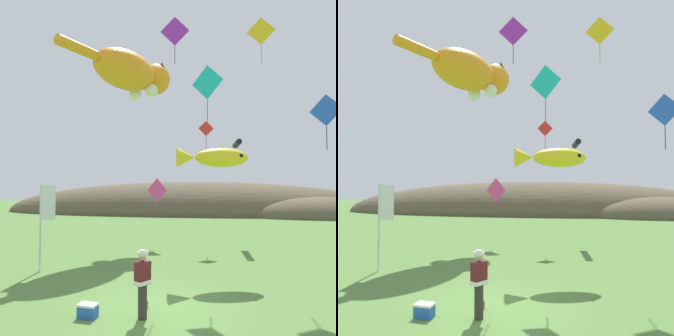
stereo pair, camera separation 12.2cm
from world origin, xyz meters
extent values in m
plane|color=#517A38|center=(0.00, 0.00, 0.00)|extent=(120.00, 120.00, 0.00)
ellipsoid|color=brown|center=(0.00, 32.25, 0.00)|extent=(49.40, 13.15, 7.80)
ellipsoid|color=brown|center=(14.12, 28.12, 0.00)|extent=(18.18, 7.67, 4.38)
cylinder|color=#332D28|center=(-0.11, -0.70, 0.44)|extent=(0.24, 0.24, 0.88)
cube|color=#59191E|center=(-0.11, -0.70, 1.18)|extent=(0.43, 0.47, 0.60)
cube|color=white|center=(-0.11, -0.70, 0.94)|extent=(0.45, 0.49, 0.10)
sphere|color=tan|center=(-0.11, -0.70, 1.59)|extent=(0.20, 0.20, 0.20)
cylinder|color=beige|center=(-0.11, -0.70, 1.68)|extent=(0.30, 0.30, 0.09)
cylinder|color=beige|center=(-0.11, -0.70, 1.74)|extent=(0.20, 0.20, 0.07)
cylinder|color=olive|center=(-0.17, -0.07, 0.12)|extent=(0.14, 0.19, 0.19)
cylinder|color=brown|center=(-0.24, -0.07, 0.12)|extent=(0.02, 0.25, 0.25)
cylinder|color=brown|center=(-0.10, -0.07, 0.12)|extent=(0.02, 0.25, 0.25)
cube|color=blue|center=(-1.56, -0.78, 0.15)|extent=(0.52, 0.39, 0.30)
cube|color=white|center=(-1.56, -0.78, 0.33)|extent=(0.53, 0.40, 0.06)
cylinder|color=silver|center=(-5.13, 3.36, 1.76)|extent=(0.08, 0.08, 3.53)
cube|color=white|center=(-4.81, 3.36, 2.78)|extent=(0.60, 0.03, 1.40)
ellipsoid|color=orange|center=(-3.37, 10.15, 10.56)|extent=(4.54, 5.50, 2.32)
ellipsoid|color=white|center=(-3.27, 10.35, 10.15)|extent=(2.73, 3.45, 1.28)
sphere|color=orange|center=(-1.96, 12.80, 10.80)|extent=(2.09, 2.09, 2.09)
cone|color=#55330A|center=(-2.46, 13.07, 11.56)|extent=(1.00, 1.00, 0.70)
cone|color=#55330A|center=(-1.45, 12.53, 11.56)|extent=(1.00, 1.00, 0.70)
sphere|color=white|center=(-3.19, 11.98, 9.58)|extent=(0.84, 0.84, 0.84)
sphere|color=white|center=(-1.95, 11.32, 9.58)|extent=(0.84, 0.84, 0.84)
cylinder|color=orange|center=(-5.12, 6.87, 10.68)|extent=(1.69, 2.51, 0.56)
ellipsoid|color=yellow|center=(2.20, 4.60, 4.63)|extent=(2.41, 1.34, 0.80)
cone|color=yellow|center=(0.72, 4.27, 4.63)|extent=(0.90, 0.95, 0.80)
cone|color=yellow|center=(2.26, 4.62, 4.97)|extent=(0.45, 0.45, 0.38)
sphere|color=black|center=(2.98, 4.49, 4.70)|extent=(0.19, 0.19, 0.19)
cylinder|color=black|center=(3.51, 11.85, 6.12)|extent=(0.41, 2.12, 0.36)
torus|color=white|center=(3.48, 12.90, 6.12)|extent=(0.44, 0.07, 0.44)
cube|color=red|center=(1.54, 10.90, 6.97)|extent=(0.94, 0.22, 0.96)
cylinder|color=black|center=(1.54, 10.91, 6.97)|extent=(0.63, 0.15, 0.02)
cube|color=maroon|center=(1.54, 10.90, 6.04)|extent=(0.03, 0.01, 0.90)
cube|color=blue|center=(6.11, 3.69, 6.34)|extent=(1.04, 0.69, 1.23)
cylinder|color=black|center=(6.11, 3.70, 6.34)|extent=(0.70, 0.47, 0.02)
cube|color=#1A3E97|center=(6.11, 3.69, 5.27)|extent=(0.03, 0.02, 0.90)
cube|color=#E53F8C|center=(-1.32, 9.62, 3.18)|extent=(1.25, 0.69, 1.42)
cylinder|color=black|center=(-1.32, 9.64, 3.18)|extent=(0.84, 0.47, 0.02)
cube|color=#A02C62|center=(-1.32, 9.62, 2.03)|extent=(0.03, 0.02, 0.90)
cube|color=purple|center=(0.14, 5.55, 10.64)|extent=(1.37, 0.02, 1.37)
cylinder|color=black|center=(0.14, 5.56, 10.64)|extent=(0.92, 0.02, 0.02)
cube|color=#6B1A7C|center=(0.14, 5.55, 9.51)|extent=(0.03, 0.01, 0.90)
cube|color=yellow|center=(4.23, 6.65, 10.94)|extent=(1.34, 0.25, 1.36)
cylinder|color=black|center=(4.23, 6.67, 10.94)|extent=(0.90, 0.17, 0.02)
cube|color=#A98511|center=(4.23, 6.65, 9.81)|extent=(0.03, 0.01, 0.90)
cube|color=#19BFBF|center=(1.62, 4.02, 7.69)|extent=(1.27, 0.69, 1.43)
cylinder|color=black|center=(1.62, 4.03, 7.69)|extent=(0.85, 0.47, 0.02)
cube|color=#118585|center=(1.62, 4.02, 6.52)|extent=(0.03, 0.02, 0.90)
camera|label=1|loc=(1.58, -9.26, 3.49)|focal=35.00mm
camera|label=2|loc=(1.71, -9.25, 3.49)|focal=35.00mm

